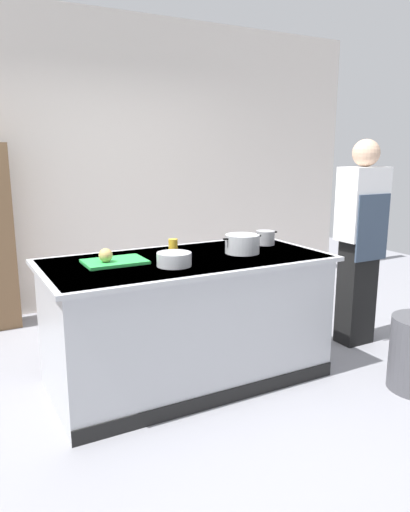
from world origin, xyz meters
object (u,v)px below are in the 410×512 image
at_px(sauce_pan, 265,238).
at_px(person_chef, 360,238).
at_px(juice_cup, 173,246).
at_px(mixing_bowl, 174,259).
at_px(stock_pot, 242,244).
at_px(onion, 106,255).

relative_size(sauce_pan, person_chef, 0.12).
distance_m(sauce_pan, person_chef, 0.84).
distance_m(sauce_pan, juice_cup, 0.77).
height_order(mixing_bowl, juice_cup, juice_cup).
height_order(stock_pot, person_chef, person_chef).
xyz_separation_m(stock_pot, sauce_pan, (0.33, 0.18, -0.01)).
bearing_deg(person_chef, mixing_bowl, 104.75).
bearing_deg(onion, mixing_bowl, -31.25).
bearing_deg(onion, sauce_pan, 3.59).
bearing_deg(mixing_bowl, sauce_pan, 18.52).
xyz_separation_m(stock_pot, person_chef, (1.15, -0.03, -0.05)).
bearing_deg(sauce_pan, juice_cup, 174.57).
distance_m(mixing_bowl, juice_cup, 0.42).
height_order(stock_pot, juice_cup, stock_pot).
relative_size(onion, stock_pot, 0.29).
bearing_deg(stock_pot, mixing_bowl, -167.82).
relative_size(onion, juice_cup, 0.91).
xyz_separation_m(onion, stock_pot, (0.98, -0.10, 0.00)).
xyz_separation_m(sauce_pan, person_chef, (0.81, -0.21, -0.04)).
xyz_separation_m(sauce_pan, mixing_bowl, (-0.94, -0.31, -0.01)).
bearing_deg(mixing_bowl, person_chef, 3.31).
height_order(onion, juice_cup, onion).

